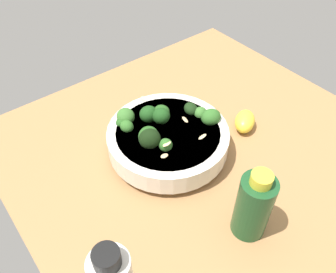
{
  "coord_description": "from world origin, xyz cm",
  "views": [
    {
      "loc": [
        34.87,
        32.23,
        50.6
      ],
      "look_at": [
        5.82,
        -4.64,
        4.0
      ],
      "focal_mm": 37.37,
      "sensor_mm": 36.0,
      "label": 1
    }
  ],
  "objects": [
    {
      "name": "ground_plane",
      "position": [
        0.0,
        0.0,
        -2.26
      ],
      "size": [
        71.62,
        71.62,
        4.51
      ],
      "primitive_type": "cube",
      "color": "#996D42"
    },
    {
      "name": "bottle_tall",
      "position": [
        6.22,
        16.68,
        6.16
      ],
      "size": [
        5.47,
        5.47,
        13.45
      ],
      "color": "#194723",
      "rests_on": "ground_plane"
    },
    {
      "name": "lemon_wedge",
      "position": [
        -10.8,
        0.14,
        1.84
      ],
      "size": [
        7.46,
        6.87,
        3.68
      ],
      "primitive_type": "ellipsoid",
      "rotation": [
        0.0,
        0.0,
        3.74
      ],
      "color": "yellow",
      "rests_on": "ground_plane"
    },
    {
      "name": "bowl_of_broccoli",
      "position": [
        5.88,
        -4.86,
        3.75
      ],
      "size": [
        22.98,
        22.98,
        9.96
      ],
      "color": "silver",
      "rests_on": "ground_plane"
    }
  ]
}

